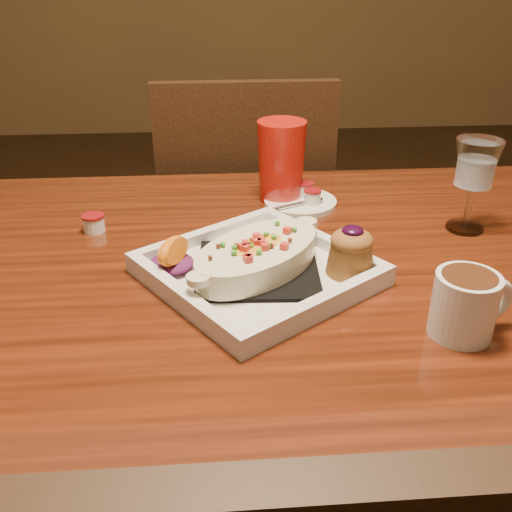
{
  "coord_description": "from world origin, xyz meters",
  "views": [
    {
      "loc": [
        -0.07,
        -0.71,
        1.16
      ],
      "look_at": [
        -0.01,
        0.03,
        0.77
      ],
      "focal_mm": 40.0,
      "sensor_mm": 36.0,
      "label": 1
    }
  ],
  "objects": [
    {
      "name": "table",
      "position": [
        0.0,
        0.0,
        0.65
      ],
      "size": [
        1.5,
        0.9,
        0.75
      ],
      "color": "maroon",
      "rests_on": "floor"
    },
    {
      "name": "chair_far",
      "position": [
        -0.0,
        0.63,
        0.51
      ],
      "size": [
        0.42,
        0.42,
        0.93
      ],
      "rotation": [
        0.0,
        0.0,
        3.14
      ],
      "color": "black",
      "rests_on": "floor"
    },
    {
      "name": "plate",
      "position": [
        -0.0,
        0.0,
        0.78
      ],
      "size": [
        0.38,
        0.38,
        0.08
      ],
      "rotation": [
        0.0,
        0.0,
        0.61
      ],
      "color": "silver",
      "rests_on": "table"
    },
    {
      "name": "coffee_mug",
      "position": [
        0.23,
        -0.15,
        0.79
      ],
      "size": [
        0.11,
        0.08,
        0.08
      ],
      "rotation": [
        0.0,
        0.0,
        0.23
      ],
      "color": "silver",
      "rests_on": "table"
    },
    {
      "name": "goblet",
      "position": [
        0.35,
        0.14,
        0.86
      ],
      "size": [
        0.07,
        0.07,
        0.16
      ],
      "color": "silver",
      "rests_on": "table"
    },
    {
      "name": "saucer",
      "position": [
        0.09,
        0.27,
        0.76
      ],
      "size": [
        0.13,
        0.13,
        0.09
      ],
      "color": "silver",
      "rests_on": "table"
    },
    {
      "name": "creamer_loose",
      "position": [
        -0.28,
        0.18,
        0.77
      ],
      "size": [
        0.04,
        0.04,
        0.03
      ],
      "color": "silver",
      "rests_on": "table"
    },
    {
      "name": "red_tumbler",
      "position": [
        0.05,
        0.3,
        0.82
      ],
      "size": [
        0.09,
        0.09,
        0.15
      ],
      "primitive_type": "cone",
      "color": "red",
      "rests_on": "table"
    }
  ]
}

